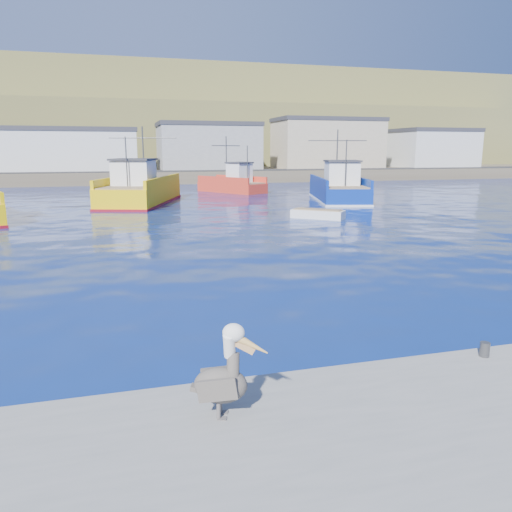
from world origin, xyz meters
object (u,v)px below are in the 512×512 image
Objects in this scene: boat_orange at (233,183)px; skiff_mid at (318,215)px; trawler_blue at (339,189)px; trawler_yellow_b at (140,191)px; pelican at (223,377)px.

boat_orange is 2.39× the size of skiff_mid.
trawler_blue reaches higher than boat_orange.
trawler_yellow_b is 1.13× the size of trawler_blue.
trawler_blue is at bearing -7.71° from trawler_yellow_b.
trawler_yellow_b is 3.83× the size of skiff_mid.
boat_orange is at bearing 91.94° from skiff_mid.
trawler_yellow_b is 8.76× the size of pelican.
trawler_blue reaches higher than pelican.
trawler_yellow_b is 1.60× the size of boat_orange.
skiff_mid is 27.24m from pelican.
trawler_blue is 3.39× the size of skiff_mid.
trawler_blue is 39.84m from pelican.
trawler_yellow_b reaches higher than skiff_mid.
trawler_blue is (17.75, -2.40, -0.08)m from trawler_yellow_b.
skiff_mid is 2.29× the size of pelican.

